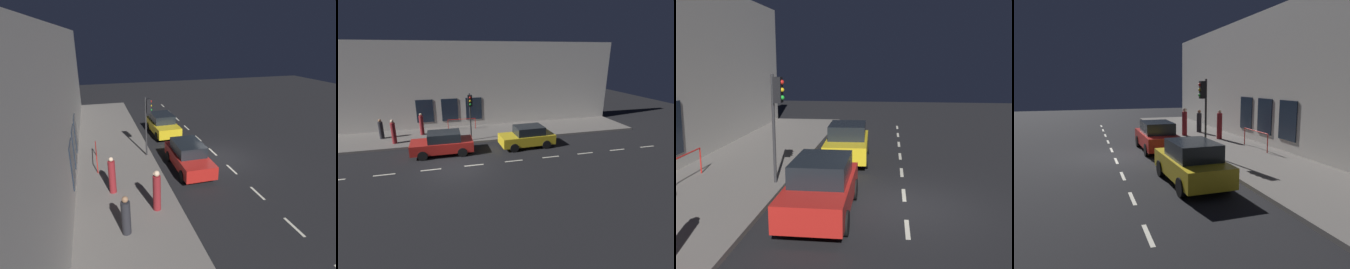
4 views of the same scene
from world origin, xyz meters
The scene contains 11 objects.
ground_plane centered at (0.00, 0.00, 0.00)m, with size 60.00×60.00×0.00m, color black.
sidewalk centered at (6.25, 0.00, 0.07)m, with size 4.50×32.00×0.15m.
building_facade centered at (8.80, 0.00, 3.82)m, with size 0.65×32.00×7.64m.
lane_centre_line centered at (0.00, -1.00, 0.00)m, with size 0.12×27.20×0.01m.
traffic_light centered at (4.21, -1.38, 2.88)m, with size 0.45×0.32×3.68m.
parked_car_0 centered at (2.37, 0.81, 0.79)m, with size 1.83×4.15×1.58m.
parked_car_1 centered at (2.30, -5.29, 0.79)m, with size 1.94×4.04×1.58m.
pedestrian_0 centered at (6.77, 2.43, 1.01)m, with size 0.47×0.47×1.83m.
pedestrian_1 centered at (5.07, 4.33, 1.03)m, with size 0.42×0.42×1.86m.
pedestrian_2 centered at (6.53, 5.50, 0.89)m, with size 0.46×0.46×1.60m.
red_railing centered at (7.40, -0.93, 0.89)m, with size 0.05×2.45×0.97m.
Camera 1 is at (7.34, 14.14, 7.26)m, focal length 29.29 mm.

